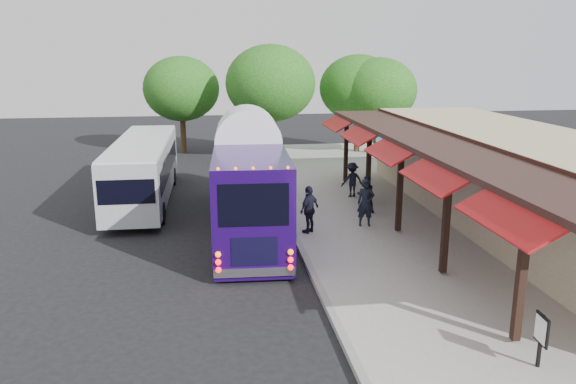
{
  "coord_description": "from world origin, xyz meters",
  "views": [
    {
      "loc": [
        -2.84,
        -14.56,
        6.48
      ],
      "look_at": [
        -0.24,
        3.93,
        1.8
      ],
      "focal_mm": 35.0,
      "sensor_mm": 36.0,
      "label": 1
    }
  ],
  "objects_px": {
    "coach_bus": "(249,177)",
    "ped_b": "(366,194)",
    "city_bus": "(143,168)",
    "ped_c": "(309,209)",
    "sign_board": "(541,332)",
    "ped_d": "(352,180)",
    "ped_a": "(366,203)"
  },
  "relations": [
    {
      "from": "ped_b",
      "to": "coach_bus",
      "type": "bearing_deg",
      "value": 0.79
    },
    {
      "from": "ped_a",
      "to": "ped_c",
      "type": "height_order",
      "value": "ped_a"
    },
    {
      "from": "city_bus",
      "to": "coach_bus",
      "type": "bearing_deg",
      "value": -44.89
    },
    {
      "from": "ped_b",
      "to": "ped_a",
      "type": "bearing_deg",
      "value": 66.28
    },
    {
      "from": "ped_a",
      "to": "ped_c",
      "type": "distance_m",
      "value": 2.27
    },
    {
      "from": "city_bus",
      "to": "ped_c",
      "type": "relative_size",
      "value": 5.93
    },
    {
      "from": "coach_bus",
      "to": "ped_d",
      "type": "distance_m",
      "value": 5.97
    },
    {
      "from": "ped_d",
      "to": "sign_board",
      "type": "relative_size",
      "value": 1.34
    },
    {
      "from": "coach_bus",
      "to": "city_bus",
      "type": "height_order",
      "value": "coach_bus"
    },
    {
      "from": "city_bus",
      "to": "ped_a",
      "type": "xyz_separation_m",
      "value": [
        8.58,
        -5.37,
        -0.48
      ]
    },
    {
      "from": "coach_bus",
      "to": "city_bus",
      "type": "distance_m",
      "value": 6.17
    },
    {
      "from": "ped_b",
      "to": "ped_d",
      "type": "height_order",
      "value": "ped_d"
    },
    {
      "from": "sign_board",
      "to": "coach_bus",
      "type": "bearing_deg",
      "value": 120.21
    },
    {
      "from": "coach_bus",
      "to": "ped_c",
      "type": "relative_size",
      "value": 6.58
    },
    {
      "from": "coach_bus",
      "to": "ped_b",
      "type": "distance_m",
      "value": 4.91
    },
    {
      "from": "ped_a",
      "to": "city_bus",
      "type": "bearing_deg",
      "value": 152.13
    },
    {
      "from": "ped_b",
      "to": "sign_board",
      "type": "bearing_deg",
      "value": 84.32
    },
    {
      "from": "ped_d",
      "to": "city_bus",
      "type": "bearing_deg",
      "value": -19.2
    },
    {
      "from": "coach_bus",
      "to": "sign_board",
      "type": "xyz_separation_m",
      "value": [
        5.17,
        -10.89,
        -1.0
      ]
    },
    {
      "from": "ped_d",
      "to": "coach_bus",
      "type": "bearing_deg",
      "value": 21.81
    },
    {
      "from": "sign_board",
      "to": "ped_b",
      "type": "bearing_deg",
      "value": 96.89
    },
    {
      "from": "ped_d",
      "to": "sign_board",
      "type": "distance_m",
      "value": 14.23
    },
    {
      "from": "ped_a",
      "to": "ped_b",
      "type": "bearing_deg",
      "value": 78.23
    },
    {
      "from": "coach_bus",
      "to": "ped_a",
      "type": "xyz_separation_m",
      "value": [
        4.26,
        -0.99,
        -0.89
      ]
    },
    {
      "from": "city_bus",
      "to": "ped_d",
      "type": "distance_m",
      "value": 9.25
    },
    {
      "from": "ped_a",
      "to": "ped_c",
      "type": "bearing_deg",
      "value": -163.22
    },
    {
      "from": "ped_b",
      "to": "ped_c",
      "type": "height_order",
      "value": "ped_c"
    },
    {
      "from": "city_bus",
      "to": "sign_board",
      "type": "height_order",
      "value": "city_bus"
    },
    {
      "from": "ped_c",
      "to": "ped_d",
      "type": "height_order",
      "value": "ped_c"
    },
    {
      "from": "ped_b",
      "to": "ped_c",
      "type": "bearing_deg",
      "value": 31.41
    },
    {
      "from": "ped_b",
      "to": "ped_d",
      "type": "relative_size",
      "value": 0.98
    },
    {
      "from": "city_bus",
      "to": "ped_d",
      "type": "xyz_separation_m",
      "value": [
        9.17,
        -1.05,
        -0.59
      ]
    }
  ]
}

